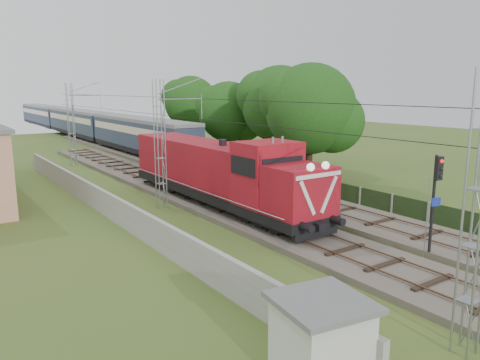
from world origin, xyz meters
TOP-DOWN VIEW (x-y plane):
  - ground at (0.00, 0.00)m, footprint 140.00×140.00m
  - track_main at (0.00, 7.00)m, footprint 4.20×70.00m
  - track_side at (5.00, 20.00)m, footprint 4.20×80.00m
  - catenary at (-2.95, 12.00)m, footprint 3.31×70.00m
  - boundary_wall at (-6.50, 12.00)m, footprint 0.25×40.00m
  - fence at (8.00, 3.00)m, footprint 0.12×32.00m
  - locomotive at (0.00, 10.02)m, footprint 3.17×18.10m
  - coach_rake at (5.00, 58.01)m, footprint 3.15×70.31m
  - signal_post at (2.97, -2.97)m, footprint 0.51×0.40m
  - relay_hut at (-7.40, -6.70)m, footprint 2.54×2.54m
  - tree_a at (9.62, 12.06)m, footprint 7.24×6.89m
  - tree_b at (12.29, 18.96)m, footprint 7.36×7.01m
  - tree_c at (10.58, 24.86)m, footprint 6.30×6.00m
  - tree_d at (13.56, 38.12)m, footprint 6.97×6.64m

SIDE VIEW (x-z plane):
  - ground at x=0.00m, z-range 0.00..0.00m
  - track_main at x=0.00m, z-range -0.04..0.41m
  - track_side at x=5.00m, z-range -0.04..0.41m
  - fence at x=8.00m, z-range 0.00..1.20m
  - boundary_wall at x=-6.50m, z-range 0.00..1.50m
  - relay_hut at x=-7.40m, z-range 0.01..2.32m
  - locomotive at x=0.00m, z-range 0.05..4.64m
  - coach_rake at x=5.00m, z-range 0.78..4.42m
  - signal_post at x=2.97m, z-range 0.87..5.52m
  - catenary at x=-2.95m, z-range 0.05..8.05m
  - tree_c at x=10.58m, z-range 1.01..9.18m
  - tree_d at x=13.56m, z-range 1.12..10.15m
  - tree_a at x=9.62m, z-range 1.16..10.55m
  - tree_b at x=12.29m, z-range 1.18..10.72m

